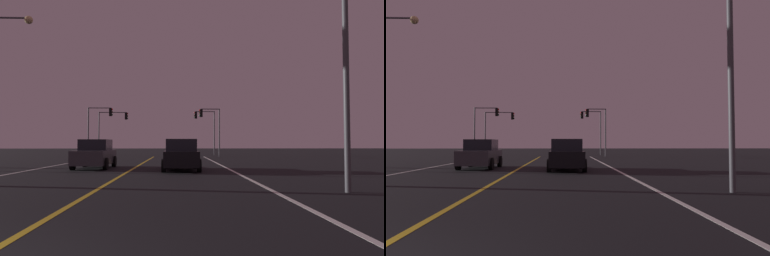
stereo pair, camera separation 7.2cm
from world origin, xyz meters
The scene contains 10 objects.
lane_edge_right centered at (5.49, 15.27, 0.00)m, with size 0.16×42.54×0.01m, color silver.
lane_edge_left centered at (-5.49, 15.27, 0.00)m, with size 0.16×42.54×0.01m, color silver.
lane_center_divider centered at (0.00, 15.27, 0.00)m, with size 0.16×42.54×0.01m, color gold.
car_oncoming centered at (-2.29, 18.03, 0.82)m, with size 2.02×4.30×1.70m.
car_lead_same_lane centered at (2.76, 16.17, 0.82)m, with size 2.02×4.30×1.70m.
traffic_light_near_right centered at (6.22, 37.04, 3.95)m, with size 2.35×0.36×5.37m.
traffic_light_near_left centered at (-6.01, 37.04, 4.02)m, with size 2.76×0.36×5.44m.
traffic_light_far_right centered at (6.07, 42.54, 4.10)m, with size 2.67×0.36×5.56m.
traffic_light_far_left centered at (-5.52, 42.54, 4.06)m, with size 3.72×0.36×5.42m.
street_lamp_right_near centered at (7.03, 7.11, 4.63)m, with size 2.52×0.44×7.15m.
Camera 2 is at (2.60, -3.67, 1.47)m, focal length 34.10 mm.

